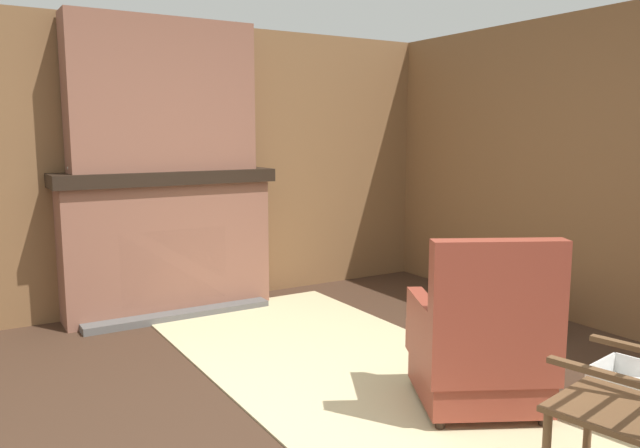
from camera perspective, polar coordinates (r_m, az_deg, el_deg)
ground_plane at (r=3.43m, az=0.40°, el=-18.31°), size 14.00×14.00×0.00m
wood_panel_wall_left at (r=5.60m, az=-14.59°, el=5.05°), size 0.06×6.05×2.48m
fireplace_hearth at (r=5.47m, az=-13.69°, el=-1.69°), size 0.56×1.84×1.22m
chimney_breast at (r=5.41m, az=-14.19°, el=11.31°), size 0.31×1.53×1.24m
area_rug at (r=4.10m, az=3.56°, el=-13.61°), size 3.91×1.67×0.01m
armchair at (r=3.62m, az=14.53°, el=-10.96°), size 0.92×0.93×1.01m
rocking_chair at (r=2.88m, az=26.28°, el=-15.65°), size 0.87×0.58×1.19m
firewood_stack at (r=5.16m, az=17.67°, el=-7.96°), size 0.47×0.51×0.25m
oil_lamp_vase at (r=5.27m, az=-21.54°, el=5.26°), size 0.11×0.11×0.24m
storage_case at (r=5.47m, az=-13.10°, el=5.54°), size 0.16×0.28×0.14m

